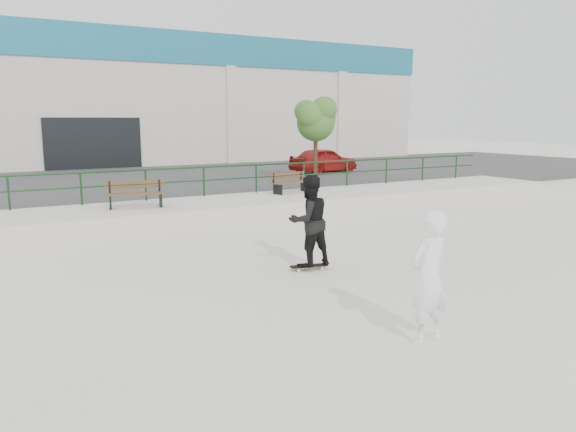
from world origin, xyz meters
TOP-DOWN VIEW (x-y plane):
  - ground at (0.00, 0.00)m, footprint 120.00×120.00m
  - ledge at (0.00, 9.50)m, footprint 30.00×3.00m
  - parking_strip at (0.00, 18.00)m, footprint 60.00×14.00m
  - railing at (-0.00, 10.80)m, footprint 28.00×0.06m
  - commercial_building at (-0.00, 31.99)m, footprint 44.20×16.33m
  - bench_left at (-1.68, 9.53)m, footprint 1.80×0.85m
  - bench_right at (4.05, 10.15)m, footprint 1.66×0.78m
  - tree at (6.86, 12.84)m, footprint 1.99×1.77m
  - red_car at (9.35, 15.99)m, footprint 3.81×2.00m
  - skateboard at (0.02, 2.49)m, footprint 0.80×0.36m
  - standing_skater at (0.02, 2.49)m, footprint 0.92×0.72m
  - seated_skater at (-0.61, -1.62)m, footprint 0.75×0.56m

SIDE VIEW (x-z plane):
  - ground at x=0.00m, z-range 0.00..0.00m
  - skateboard at x=0.02m, z-range 0.03..0.12m
  - ledge at x=0.00m, z-range 0.00..0.50m
  - parking_strip at x=0.00m, z-range 0.00..0.50m
  - bench_right at x=4.05m, z-range 0.50..1.23m
  - bench_left at x=-1.68m, z-range 0.50..1.30m
  - seated_skater at x=-0.61m, z-range 0.00..1.89m
  - standing_skater at x=0.02m, z-range 0.09..1.99m
  - red_car at x=9.35m, z-range 0.50..1.74m
  - railing at x=0.00m, z-range 0.73..1.76m
  - tree at x=6.86m, z-range 1.38..4.92m
  - commercial_building at x=0.00m, z-range 0.58..8.58m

